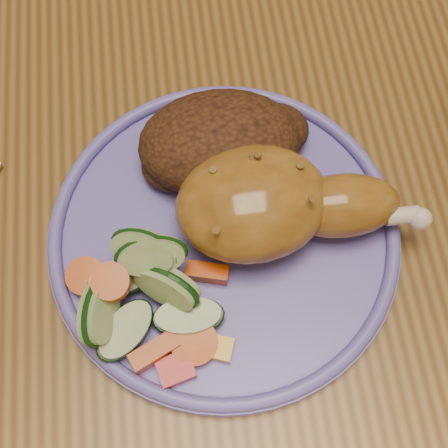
{
  "coord_description": "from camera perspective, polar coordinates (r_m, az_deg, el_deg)",
  "views": [
    {
      "loc": [
        -0.06,
        -0.23,
        1.17
      ],
      "look_at": [
        -0.04,
        -0.05,
        0.78
      ],
      "focal_mm": 50.0,
      "sensor_mm": 36.0,
      "label": 1
    }
  ],
  "objects": [
    {
      "name": "chicken_leg",
      "position": [
        0.43,
        4.63,
        1.86
      ],
      "size": [
        0.18,
        0.1,
        0.06
      ],
      "color": "#9B6620",
      "rests_on": "plate"
    },
    {
      "name": "plate_rim",
      "position": [
        0.44,
        0.0,
        -0.53
      ],
      "size": [
        0.25,
        0.25,
        0.01
      ],
      "primitive_type": "torus",
      "color": "#6458B3",
      "rests_on": "plate"
    },
    {
      "name": "vegetable_pile",
      "position": [
        0.42,
        -7.28,
        -6.39
      ],
      "size": [
        0.11,
        0.12,
        0.05
      ],
      "color": "#A50A05",
      "rests_on": "plate"
    },
    {
      "name": "plate",
      "position": [
        0.45,
        0.0,
        -1.08
      ],
      "size": [
        0.25,
        0.25,
        0.01
      ],
      "primitive_type": "cylinder",
      "color": "#6458B3",
      "rests_on": "dining_table"
    },
    {
      "name": "rice_pilaf",
      "position": [
        0.46,
        -0.12,
        7.46
      ],
      "size": [
        0.13,
        0.09,
        0.05
      ],
      "color": "#422410",
      "rests_on": "plate"
    },
    {
      "name": "dining_table",
      "position": [
        0.56,
        3.12,
        0.72
      ],
      "size": [
        0.9,
        1.4,
        0.75
      ],
      "color": "brown",
      "rests_on": "ground"
    },
    {
      "name": "ground",
      "position": [
        1.2,
        1.5,
        -12.77
      ],
      "size": [
        4.0,
        4.0,
        0.0
      ],
      "primitive_type": "plane",
      "color": "#54381C",
      "rests_on": "ground"
    }
  ]
}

